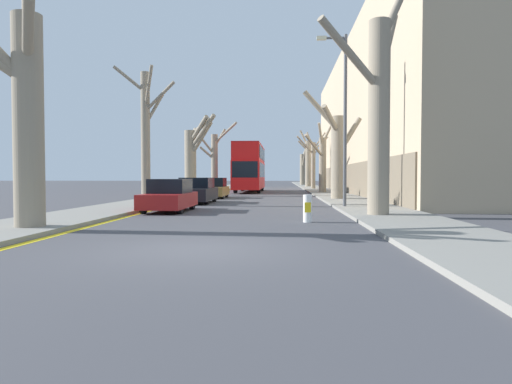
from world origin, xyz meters
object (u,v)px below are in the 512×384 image
Objects in this scene: street_tree_left_1 at (146,133)px; parked_car_0 at (170,196)px; street_tree_right_0 at (379,107)px; street_tree_right_3 at (313,162)px; parked_car_2 at (213,188)px; street_tree_left_0 at (24,107)px; lamp_post at (343,112)px; double_decker_bus at (250,166)px; traffic_bollard at (308,208)px; street_tree_right_2 at (322,161)px; street_tree_right_1 at (337,153)px; street_tree_right_4 at (308,162)px; parked_car_1 at (197,191)px; street_tree_left_3 at (215,159)px; street_tree_right_5 at (303,167)px; street_tree_left_2 at (193,156)px.

street_tree_left_1 reaches higher than parked_car_0.
street_tree_right_0 reaches higher than street_tree_right_3.
parked_car_2 is at bearing 74.95° from street_tree_left_1.
parked_car_2 is at bearing 90.00° from parked_car_0.
parked_car_2 is at bearing 83.47° from street_tree_left_0.
lamp_post reaches higher than street_tree_left_0.
traffic_bollard is at bearing -82.26° from double_decker_bus.
double_decker_bus is at bearing 152.12° from street_tree_right_2.
street_tree_right_4 reaches higher than street_tree_right_1.
street_tree_right_0 is at bearing -60.48° from parked_car_2.
traffic_bollard is (3.95, -29.06, -2.08)m from double_decker_bus.
street_tree_left_3 is at bearing 95.71° from parked_car_1.
parked_car_0 is at bearing -111.49° from street_tree_right_2.
street_tree_right_1 is (10.47, 5.61, -0.73)m from street_tree_left_1.
street_tree_right_0 is 2.23× the size of parked_car_0.
parked_car_0 is at bearing -90.00° from parked_car_2.
parked_car_1 is at bearing -107.13° from street_tree_right_3.
street_tree_right_3 is 1.63× the size of parked_car_0.
street_tree_right_4 is at bearing 89.78° from street_tree_right_1.
street_tree_left_0 is 1.06× the size of street_tree_right_1.
street_tree_left_1 is 10.03m from lamp_post.
street_tree_right_0 reaches higher than street_tree_left_3.
parked_car_1 is (2.20, 2.23, -3.05)m from street_tree_left_1.
street_tree_right_2 is at bearing -89.99° from street_tree_right_5.
street_tree_left_0 reaches higher than street_tree_left_2.
parked_car_0 is (2.06, -15.48, -2.45)m from street_tree_left_2.
traffic_bollard is at bearing -76.31° from street_tree_left_3.
street_tree_left_3 is at bearing 103.69° from traffic_bollard.
street_tree_left_2 is at bearing -112.22° from double_decker_bus.
street_tree_left_2 is at bearing 125.66° from lamp_post.
parked_car_0 is (-8.27, -9.55, -2.34)m from street_tree_right_1.
street_tree_left_2 reaches higher than parked_car_2.
street_tree_right_5 is at bearing 79.50° from parked_car_2.
street_tree_right_4 reaches higher than street_tree_left_0.
street_tree_left_3 is 33.04m from traffic_bollard.
street_tree_right_1 reaches higher than traffic_bollard.
parked_car_1 is 5.95m from parked_car_2.
lamp_post reaches higher than street_tree_right_2.
traffic_bollard is (-2.65, -1.85, -3.53)m from street_tree_right_0.
street_tree_right_2 is 22.86m from parked_car_0.
street_tree_right_4 is at bearing 58.54° from street_tree_left_3.
street_tree_right_1 reaches higher than double_decker_bus.
street_tree_right_1 is at bearing -29.85° from street_tree_left_2.
street_tree_left_2 is 0.67× the size of street_tree_right_0.
lamp_post reaches higher than street_tree_left_2.
street_tree_left_1 reaches higher than street_tree_left_3.
street_tree_left_0 reaches higher than parked_car_0.
lamp_post is (7.61, -10.13, 3.79)m from parked_car_2.
parked_car_0 is 1.01× the size of parked_car_2.
street_tree_left_3 is at bearing 89.90° from street_tree_left_0.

